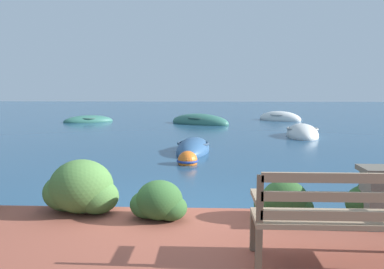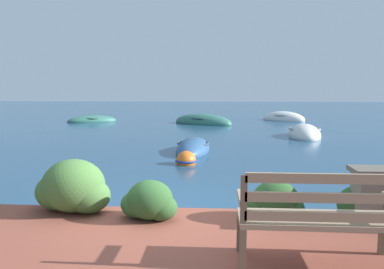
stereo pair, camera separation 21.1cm
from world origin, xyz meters
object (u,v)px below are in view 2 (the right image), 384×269
Objects in this scene: mooring_buoy at (186,161)px; rowboat_distant at (284,119)px; park_bench at (319,216)px; rowboat_nearest at (193,150)px; rowboat_far at (203,122)px; rowboat_outer at (92,121)px; rowboat_mid at (304,135)px.

rowboat_distant is at bearing 69.12° from mooring_buoy.
rowboat_nearest is (-1.59, 7.30, -0.64)m from park_bench.
rowboat_far is at bearing 94.73° from park_bench.
park_bench is 0.57× the size of rowboat_distant.
rowboat_outer is at bearing -156.36° from rowboat_far.
rowboat_far is (0.04, 7.99, 0.01)m from rowboat_nearest.
rowboat_distant reaches higher than rowboat_nearest.
rowboat_distant is at bearing -17.32° from rowboat_outer.
mooring_buoy is at bearing -60.45° from rowboat_far.
rowboat_far is 6.34× the size of mooring_buoy.
rowboat_mid is 4.39× the size of mooring_buoy.
rowboat_mid is at bearing 51.70° from mooring_buoy.
rowboat_outer is (-5.85, 8.67, -0.01)m from rowboat_nearest.
mooring_buoy is (-0.12, -9.76, 0.01)m from rowboat_far.
rowboat_far is at bearing 89.32° from mooring_buoy.
rowboat_nearest is 1.77m from mooring_buoy.
rowboat_mid is 6.71m from rowboat_distant.
park_bench is at bearing -73.27° from mooring_buoy.
mooring_buoy is at bearing -86.16° from rowboat_outer.
rowboat_nearest is 1.02× the size of rowboat_mid.
rowboat_far reaches higher than rowboat_outer.
rowboat_nearest reaches higher than rowboat_outer.
rowboat_far reaches higher than rowboat_nearest.
rowboat_mid is (2.41, 10.70, -0.63)m from park_bench.
park_bench is at bearing -53.99° from rowboat_far.
rowboat_distant is (0.45, 6.69, 0.00)m from rowboat_mid.
rowboat_outer is (-7.44, 15.97, -0.65)m from park_bench.
park_bench is 17.64m from rowboat_outer.
park_bench is 0.62× the size of rowboat_nearest.
rowboat_nearest is 0.89× the size of rowboat_outer.
rowboat_mid is at bearing -19.01° from rowboat_far.
park_bench is 0.63× the size of rowboat_mid.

